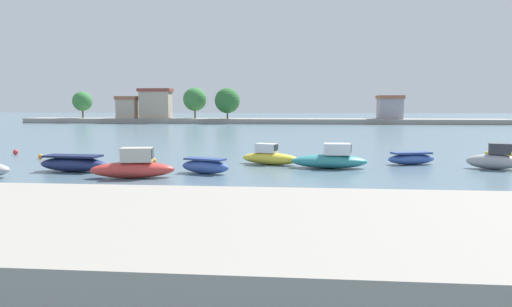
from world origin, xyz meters
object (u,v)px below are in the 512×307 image
moored_boat_2 (134,167)px  moored_boat_7 (494,160)px  moored_boat_4 (270,157)px  mooring_buoy_0 (487,153)px  moored_boat_6 (411,158)px  moored_boat_3 (205,166)px  moored_boat_5 (330,159)px  mooring_buoy_2 (154,161)px  moored_boat_1 (73,164)px  mooring_buoy_1 (41,157)px  mooring_buoy_3 (16,152)px

moored_boat_2 → moored_boat_7: bearing=3.4°
moored_boat_4 → mooring_buoy_0: size_ratio=14.83×
moored_boat_2 → moored_boat_7: size_ratio=1.43×
moored_boat_4 → moored_boat_6: size_ratio=1.22×
moored_boat_3 → moored_boat_5: bearing=40.8°
mooring_buoy_2 → moored_boat_1: bearing=-132.1°
moored_boat_4 → moored_boat_7: 15.04m
moored_boat_2 → moored_boat_4: moored_boat_2 is taller
mooring_buoy_0 → moored_boat_1: bearing=-156.9°
moored_boat_3 → mooring_buoy_1: bearing=174.6°
moored_boat_3 → moored_boat_1: bearing=-162.0°
mooring_buoy_0 → moored_boat_3: bearing=-149.0°
mooring_buoy_3 → moored_boat_2: bearing=-38.3°
mooring_buoy_0 → mooring_buoy_3: bearing=-174.8°
moored_boat_7 → mooring_buoy_1: bearing=-170.2°
moored_boat_7 → moored_boat_1: bearing=-157.9°
moored_boat_7 → moored_boat_4: bearing=-169.4°
moored_boat_6 → mooring_buoy_2: size_ratio=9.06×
moored_boat_2 → mooring_buoy_1: (-10.64, 8.56, -0.46)m
moored_boat_6 → mooring_buoy_1: size_ratio=9.59×
moored_boat_3 → moored_boat_6: size_ratio=0.92×
moored_boat_6 → mooring_buoy_0: 10.70m
mooring_buoy_2 → moored_boat_5: bearing=-5.4°
moored_boat_5 → mooring_buoy_0: bearing=37.1°
mooring_buoy_2 → moored_boat_4: bearing=2.4°
moored_boat_2 → mooring_buoy_3: moored_boat_2 is taller
moored_boat_2 → moored_boat_3: bearing=17.8°
moored_boat_2 → mooring_buoy_1: size_ratio=13.03×
moored_boat_7 → mooring_buoy_0: moored_boat_7 is taller
moored_boat_7 → mooring_buoy_3: bearing=-174.2°
moored_boat_5 → moored_boat_6: bearing=25.2°
moored_boat_5 → moored_boat_7: 10.81m
moored_boat_1 → moored_boat_4: bearing=25.4°
moored_boat_1 → moored_boat_7: size_ratio=1.30×
moored_boat_1 → moored_boat_2: bearing=-20.2°
moored_boat_1 → mooring_buoy_2: moored_boat_1 is taller
moored_boat_1 → mooring_buoy_1: (-5.84, 6.35, -0.32)m
mooring_buoy_1 → moored_boat_6: bearing=-1.3°
mooring_buoy_1 → moored_boat_1: bearing=-47.4°
moored_boat_3 → moored_boat_5: moored_boat_5 is taller
moored_boat_5 → mooring_buoy_3: (-26.31, 6.17, -0.38)m
moored_boat_3 → mooring_buoy_2: size_ratio=8.36×
moored_boat_1 → moored_boat_5: 16.84m
moored_boat_6 → moored_boat_7: (4.91, -2.01, 0.20)m
moored_boat_1 → moored_boat_7: moored_boat_7 is taller
moored_boat_2 → mooring_buoy_0: (25.49, 15.15, -0.50)m
mooring_buoy_0 → mooring_buoy_2: 27.73m
moored_boat_5 → mooring_buoy_1: moored_boat_5 is taller
moored_boat_7 → mooring_buoy_0: size_ratio=11.54×
moored_boat_4 → mooring_buoy_3: moored_boat_4 is taller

